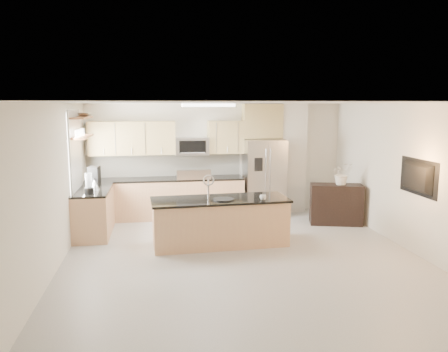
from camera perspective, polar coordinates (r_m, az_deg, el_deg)
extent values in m
plane|color=#AFACA7|center=(7.52, 2.55, -10.68)|extent=(6.50, 6.50, 0.00)
cube|color=white|center=(7.07, 2.70, 9.54)|extent=(6.00, 6.50, 0.02)
cube|color=silver|center=(10.35, -0.97, 2.25)|extent=(6.00, 0.02, 2.60)
cube|color=silver|center=(4.14, 11.73, -8.74)|extent=(6.00, 0.02, 2.60)
cube|color=silver|center=(7.22, -21.42, -1.48)|extent=(0.02, 6.50, 2.60)
cube|color=silver|center=(8.31, 23.33, -0.25)|extent=(0.02, 6.50, 2.60)
cube|color=tan|center=(10.08, -7.62, -2.98)|extent=(3.55, 0.65, 0.88)
cube|color=black|center=(10.00, -7.67, -0.40)|extent=(3.55, 0.66, 0.04)
cube|color=silver|center=(10.26, -7.75, 1.43)|extent=(3.55, 0.02, 0.52)
cube|color=tan|center=(9.12, -16.62, -4.60)|extent=(0.65, 1.50, 0.88)
cube|color=black|center=(9.02, -16.76, -1.76)|extent=(0.66, 1.50, 0.04)
cube|color=black|center=(10.11, -4.07, -2.83)|extent=(0.76, 0.64, 0.90)
cube|color=black|center=(10.02, -4.10, -0.23)|extent=(0.76, 0.62, 0.03)
cube|color=#ABABAD|center=(9.71, -3.96, 0.15)|extent=(0.76, 0.04, 0.22)
cube|color=tan|center=(10.05, -11.90, 4.85)|extent=(1.92, 0.33, 0.75)
cube|color=tan|center=(10.17, 0.22, 5.10)|extent=(0.82, 0.33, 0.75)
cube|color=#ABABAD|center=(10.06, -4.21, 3.91)|extent=(0.76, 0.40, 0.40)
cube|color=black|center=(9.86, -4.12, 3.81)|extent=(0.60, 0.02, 0.28)
cube|color=#ABABAD|center=(10.25, 5.21, -0.17)|extent=(0.92, 0.75, 1.78)
cube|color=#959598|center=(9.89, 5.74, -0.53)|extent=(0.02, 0.01, 1.69)
cube|color=black|center=(9.77, 4.54, 1.51)|extent=(0.18, 0.03, 0.30)
cube|color=silver|center=(10.61, 8.93, 2.31)|extent=(0.60, 0.30, 2.60)
cube|color=white|center=(8.96, -18.95, 2.91)|extent=(0.03, 1.05, 1.55)
cube|color=silver|center=(8.96, -18.85, 2.91)|extent=(0.03, 1.15, 1.65)
cube|color=brown|center=(9.01, -18.09, 4.90)|extent=(0.30, 1.20, 0.04)
cube|color=brown|center=(9.00, -18.21, 7.25)|extent=(0.30, 1.20, 0.04)
cube|color=white|center=(8.59, -2.12, 9.23)|extent=(1.00, 0.50, 0.06)
cube|color=tan|center=(8.12, -0.53, -6.10)|extent=(2.48, 0.96, 0.83)
cube|color=black|center=(8.02, -0.53, -3.11)|extent=(2.54, 1.02, 0.04)
cube|color=black|center=(7.99, -1.87, -3.26)|extent=(0.52, 0.38, 0.01)
cylinder|color=#ABABAD|center=(8.15, -2.06, -1.54)|extent=(0.03, 0.03, 0.34)
torus|color=#ABABAD|center=(8.07, -2.02, -0.56)|extent=(0.21, 0.03, 0.21)
cube|color=black|center=(9.78, 14.42, -3.60)|extent=(1.17, 0.72, 0.87)
imported|color=silver|center=(7.91, 5.11, -2.81)|extent=(0.15, 0.15, 0.10)
cylinder|color=black|center=(7.90, -0.05, -3.07)|extent=(0.40, 0.40, 0.02)
cylinder|color=black|center=(8.55, -17.20, -1.85)|extent=(0.17, 0.17, 0.12)
cylinder|color=silver|center=(8.52, -17.26, -0.55)|extent=(0.13, 0.13, 0.27)
cone|color=#ABABAD|center=(8.91, -16.55, -1.07)|extent=(0.19, 0.19, 0.21)
cylinder|color=black|center=(8.89, -16.58, -0.35)|extent=(0.04, 0.04, 0.04)
cube|color=black|center=(9.42, -16.58, 0.03)|extent=(0.24, 0.28, 0.39)
cylinder|color=#ABABAD|center=(9.37, -16.61, -0.59)|extent=(0.13, 0.13, 0.14)
imported|color=#ABABAD|center=(9.38, -17.85, 7.72)|extent=(0.41, 0.41, 0.09)
imported|color=silver|center=(9.64, 15.18, 1.03)|extent=(0.67, 0.59, 0.73)
imported|color=black|center=(8.09, 23.56, -0.15)|extent=(0.14, 1.08, 0.62)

